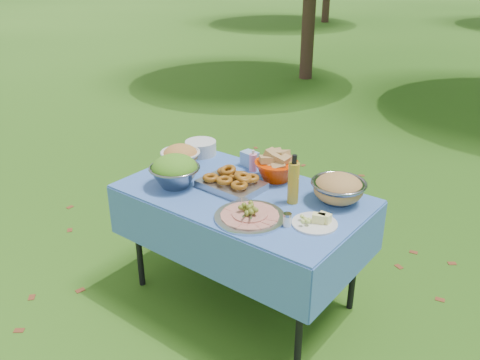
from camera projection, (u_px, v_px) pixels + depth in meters
name	position (u px, v px, depth m)	size (l,w,h in m)	color
ground	(243.00, 295.00, 3.37)	(80.00, 80.00, 0.00)	#163B0A
picnic_table	(243.00, 246.00, 3.21)	(1.46, 0.86, 0.76)	#77A0E4
salad_bowl	(175.00, 171.00, 3.10)	(0.31, 0.31, 0.20)	gray
pasta_bowl_white	(180.00, 155.00, 3.40)	(0.26, 0.26, 0.15)	silver
plate_stack	(201.00, 148.00, 3.59)	(0.22, 0.22, 0.10)	silver
wipes_box	(250.00, 159.00, 3.40)	(0.11, 0.08, 0.10)	#83AAD7
sanitizer_bottle	(253.00, 161.00, 3.31)	(0.05, 0.05, 0.15)	pink
bread_bowl	(276.00, 166.00, 3.19)	(0.28, 0.28, 0.18)	red
pasta_bowl_steel	(338.00, 188.00, 2.92)	(0.31, 0.31, 0.17)	gray
fried_tray	(231.00, 182.00, 3.09)	(0.38, 0.27, 0.09)	#A2A2A7
charcuterie_platter	(250.00, 211.00, 2.75)	(0.39, 0.39, 0.09)	#BBBEC2
oil_bottle	(294.00, 179.00, 2.87)	(0.07, 0.07, 0.30)	#AF8D23
cheese_plate	(315.00, 219.00, 2.69)	(0.24, 0.24, 0.07)	silver
shaker	(287.00, 220.00, 2.67)	(0.05, 0.05, 0.07)	white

